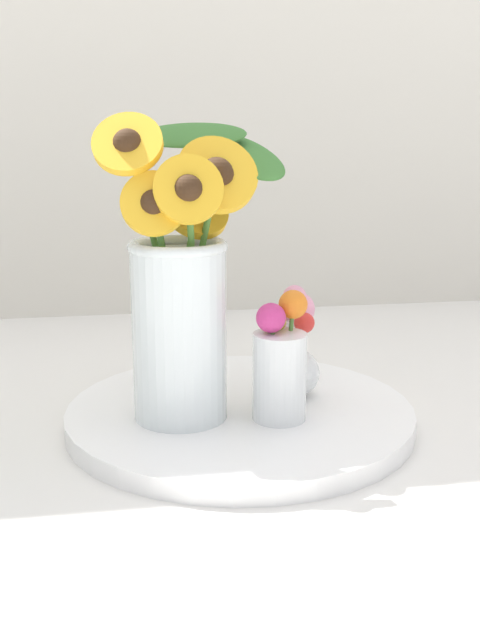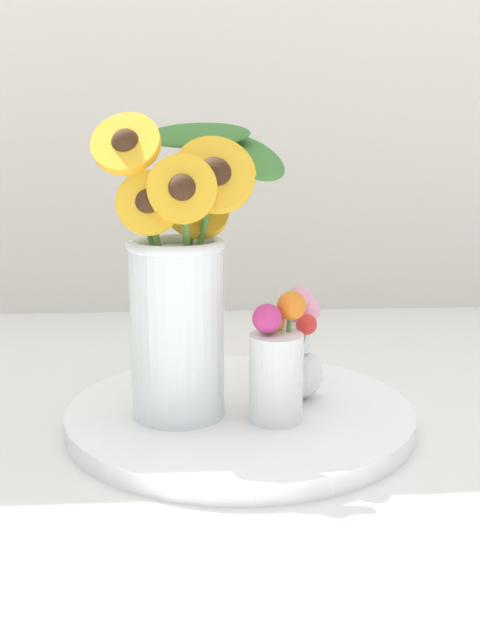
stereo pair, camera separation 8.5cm
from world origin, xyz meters
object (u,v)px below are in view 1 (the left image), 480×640
Objects in this scene: vase_small_center at (280,364)px; vase_bulb_right at (295,347)px; serving_tray at (240,415)px; mason_jar_sunflowers at (182,295)px.

vase_small_center reaches higher than vase_bulb_right.
serving_tray is 0.17m from mason_jar_sunflowers.
vase_bulb_right is (0.04, 0.07, -0.00)m from vase_small_center.
vase_bulb_right is at bearing 64.07° from vase_small_center.
mason_jar_sunflowers is 2.38× the size of vase_small_center.
serving_tray is 2.99× the size of vase_bulb_right.
serving_tray is 2.83× the size of vase_small_center.
vase_small_center is at bearing -115.93° from vase_bulb_right.
vase_small_center is (0.04, -0.04, 0.07)m from serving_tray.
serving_tray is 0.11m from vase_bulb_right.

